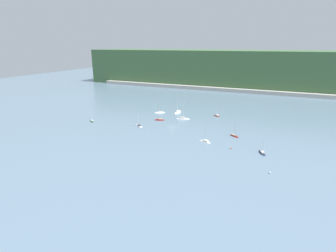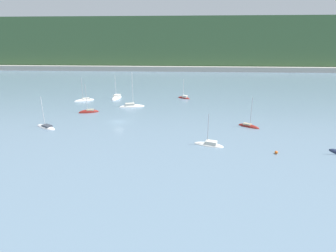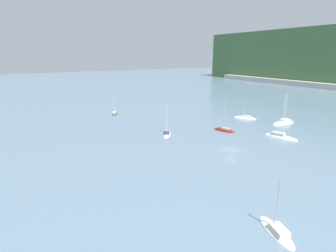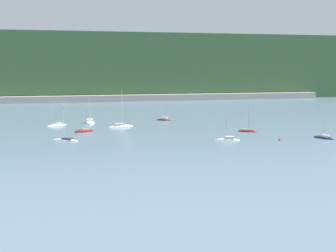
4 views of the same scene
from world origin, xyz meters
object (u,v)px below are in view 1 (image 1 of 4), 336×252
(sailboat_0, at_px, (178,113))
(mooring_buoy_1, at_px, (270,173))
(sailboat_9, at_px, (262,153))
(sailboat_7, at_px, (217,116))
(sailboat_3, at_px, (92,122))
(sailboat_1, at_px, (160,120))
(sailboat_4, at_px, (234,136))
(sailboat_8, at_px, (139,126))
(mooring_buoy_0, at_px, (231,148))
(sailboat_2, at_px, (205,142))
(sailboat_6, at_px, (183,119))
(sailboat_5, at_px, (160,113))

(sailboat_0, bearing_deg, mooring_buoy_1, 45.22)
(sailboat_9, bearing_deg, sailboat_7, 4.70)
(sailboat_3, xyz_separation_m, mooring_buoy_1, (102.93, -27.86, 0.26))
(sailboat_1, height_order, sailboat_4, sailboat_1)
(sailboat_8, height_order, mooring_buoy_0, sailboat_8)
(sailboat_0, distance_m, mooring_buoy_1, 93.25)
(sailboat_4, xyz_separation_m, sailboat_7, (-17.43, 35.02, 0.07))
(sailboat_2, distance_m, sailboat_6, 40.99)
(sailboat_7, relative_size, sailboat_8, 0.93)
(sailboat_0, xyz_separation_m, sailboat_6, (8.74, -13.45, 0.04))
(sailboat_5, xyz_separation_m, sailboat_6, (19.88, -8.36, 0.06))
(mooring_buoy_0, bearing_deg, sailboat_3, 173.50)
(sailboat_2, distance_m, mooring_buoy_0, 13.69)
(sailboat_4, relative_size, sailboat_6, 0.70)
(sailboat_4, height_order, sailboat_6, sailboat_6)
(sailboat_6, relative_size, sailboat_9, 1.70)
(sailboat_3, distance_m, mooring_buoy_0, 86.12)
(sailboat_5, height_order, sailboat_7, sailboat_5)
(sailboat_3, height_order, sailboat_8, sailboat_8)
(sailboat_0, relative_size, mooring_buoy_0, 15.90)
(sailboat_3, relative_size, sailboat_8, 0.88)
(sailboat_5, xyz_separation_m, sailboat_7, (37.80, 6.92, 0.08))
(sailboat_5, xyz_separation_m, mooring_buoy_1, (74.20, -63.60, 0.26))
(sailboat_5, height_order, mooring_buoy_1, sailboat_5)
(sailboat_1, xyz_separation_m, sailboat_5, (-7.68, 16.59, 0.00))
(sailboat_0, bearing_deg, sailboat_3, -41.64)
(sailboat_2, xyz_separation_m, sailboat_9, (26.43, -3.63, -0.03))
(sailboat_9, height_order, mooring_buoy_0, sailboat_9)
(sailboat_0, relative_size, sailboat_6, 0.81)
(sailboat_3, bearing_deg, sailboat_5, -97.14)
(sailboat_1, distance_m, sailboat_9, 68.73)
(sailboat_7, height_order, sailboat_8, sailboat_8)
(sailboat_5, bearing_deg, sailboat_1, 80.03)
(sailboat_0, xyz_separation_m, sailboat_5, (-11.13, -5.09, -0.02))
(sailboat_3, distance_m, sailboat_6, 55.78)
(sailboat_5, bearing_deg, sailboat_6, 122.39)
(sailboat_8, bearing_deg, sailboat_2, -160.74)
(sailboat_2, relative_size, sailboat_5, 0.79)
(sailboat_2, relative_size, sailboat_8, 0.87)
(sailboat_4, distance_m, mooring_buoy_1, 40.25)
(sailboat_1, distance_m, sailboat_6, 14.72)
(sailboat_0, distance_m, sailboat_5, 12.24)
(sailboat_6, height_order, mooring_buoy_0, sailboat_6)
(sailboat_0, height_order, sailboat_3, sailboat_0)
(sailboat_5, distance_m, sailboat_8, 32.21)
(sailboat_6, height_order, sailboat_7, sailboat_6)
(sailboat_4, distance_m, sailboat_7, 39.12)
(mooring_buoy_1, bearing_deg, sailboat_6, 134.52)
(sailboat_0, relative_size, sailboat_4, 1.16)
(sailboat_3, relative_size, sailboat_7, 0.95)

